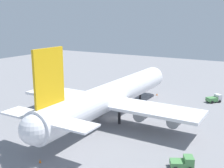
# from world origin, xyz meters

# --- Properties ---
(ground_plane) EXTENTS (241.12, 241.12, 0.00)m
(ground_plane) POSITION_xyz_m (0.00, 0.00, 0.00)
(ground_plane) COLOR gray
(cargo_airplane) EXTENTS (60.28, 47.86, 20.37)m
(cargo_airplane) POSITION_xyz_m (-0.03, -0.00, 6.11)
(cargo_airplane) COLOR silver
(cargo_airplane) RESTS_ON ground_plane
(maintenance_van) EXTENTS (4.90, 4.62, 2.41)m
(maintenance_van) POSITION_xyz_m (28.77, -20.18, 1.14)
(maintenance_van) COLOR silver
(maintenance_van) RESTS_ON ground_plane
(cargo_loader) EXTENTS (3.86, 4.51, 2.18)m
(cargo_loader) POSITION_xyz_m (-15.71, -23.81, 1.06)
(cargo_loader) COLOR #4C8C4C
(cargo_loader) RESTS_ON ground_plane
(safety_cone_nose) EXTENTS (0.55, 0.55, 0.78)m
(safety_cone_nose) POSITION_xyz_m (27.13, -1.72, 0.39)
(safety_cone_nose) COLOR orange
(safety_cone_nose) RESTS_ON ground_plane
(safety_cone_tail) EXTENTS (0.44, 0.44, 0.63)m
(safety_cone_tail) POSITION_xyz_m (-27.13, -0.91, 0.31)
(safety_cone_tail) COLOR orange
(safety_cone_tail) RESTS_ON ground_plane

